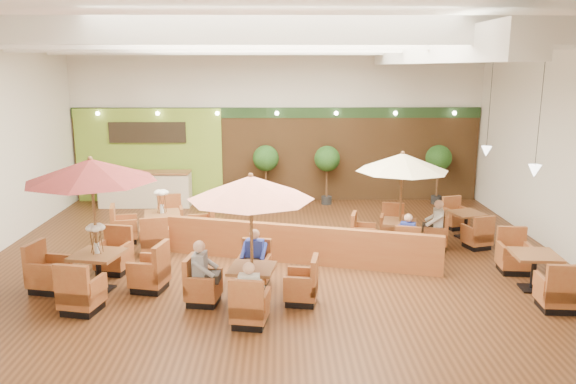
{
  "coord_description": "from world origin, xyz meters",
  "views": [
    {
      "loc": [
        0.1,
        -13.26,
        4.58
      ],
      "look_at": [
        0.3,
        0.5,
        1.5
      ],
      "focal_mm": 35.0,
      "sensor_mm": 36.0,
      "label": 1
    }
  ],
  "objects_px": {
    "topiary_1": "(327,161)",
    "topiary_2": "(439,160)",
    "booth_divider": "(298,244)",
    "table_3": "(163,226)",
    "table_0": "(93,202)",
    "diner_3": "(408,231)",
    "table_4": "(534,272)",
    "table_1": "(251,216)",
    "table_5": "(466,226)",
    "service_counter": "(146,189)",
    "table_2": "(402,182)",
    "diner_2": "(203,267)",
    "diner_0": "(249,287)",
    "diner_4": "(436,219)",
    "topiary_0": "(266,161)",
    "diner_1": "(254,252)"
  },
  "relations": [
    {
      "from": "table_1",
      "to": "topiary_1",
      "type": "height_order",
      "value": "table_1"
    },
    {
      "from": "topiary_0",
      "to": "diner_0",
      "type": "xyz_separation_m",
      "value": [
        -0.08,
        -9.16,
        -0.76
      ]
    },
    {
      "from": "table_0",
      "to": "diner_0",
      "type": "bearing_deg",
      "value": -15.14
    },
    {
      "from": "topiary_2",
      "to": "diner_2",
      "type": "xyz_separation_m",
      "value": [
        -6.86,
        -8.2,
        -0.73
      ]
    },
    {
      "from": "table_5",
      "to": "diner_1",
      "type": "height_order",
      "value": "diner_1"
    },
    {
      "from": "service_counter",
      "to": "topiary_0",
      "type": "distance_m",
      "value": 4.13
    },
    {
      "from": "topiary_2",
      "to": "diner_3",
      "type": "distance_m",
      "value": 6.21
    },
    {
      "from": "table_0",
      "to": "topiary_2",
      "type": "xyz_separation_m",
      "value": [
        9.12,
        7.5,
        -0.4
      ]
    },
    {
      "from": "topiary_1",
      "to": "diner_2",
      "type": "xyz_separation_m",
      "value": [
        -3.1,
        -8.2,
        -0.71
      ]
    },
    {
      "from": "service_counter",
      "to": "booth_divider",
      "type": "distance_m",
      "value": 7.5
    },
    {
      "from": "booth_divider",
      "to": "topiary_2",
      "type": "bearing_deg",
      "value": 65.88
    },
    {
      "from": "topiary_1",
      "to": "diner_4",
      "type": "bearing_deg",
      "value": -63.39
    },
    {
      "from": "service_counter",
      "to": "diner_0",
      "type": "height_order",
      "value": "diner_0"
    },
    {
      "from": "table_0",
      "to": "table_3",
      "type": "bearing_deg",
      "value": 91.01
    },
    {
      "from": "topiary_2",
      "to": "table_4",
      "type": "bearing_deg",
      "value": -90.3
    },
    {
      "from": "table_4",
      "to": "table_1",
      "type": "bearing_deg",
      "value": -169.14
    },
    {
      "from": "table_0",
      "to": "topiary_1",
      "type": "height_order",
      "value": "table_0"
    },
    {
      "from": "table_3",
      "to": "diner_4",
      "type": "bearing_deg",
      "value": -18.01
    },
    {
      "from": "table_5",
      "to": "diner_3",
      "type": "bearing_deg",
      "value": -154.68
    },
    {
      "from": "topiary_1",
      "to": "table_3",
      "type": "bearing_deg",
      "value": -138.43
    },
    {
      "from": "table_0",
      "to": "table_1",
      "type": "bearing_deg",
      "value": -0.11
    },
    {
      "from": "table_0",
      "to": "table_1",
      "type": "relative_size",
      "value": 1.1
    },
    {
      "from": "table_1",
      "to": "table_3",
      "type": "distance_m",
      "value": 4.96
    },
    {
      "from": "table_3",
      "to": "table_5",
      "type": "bearing_deg",
      "value": -11.13
    },
    {
      "from": "diner_1",
      "to": "diner_3",
      "type": "bearing_deg",
      "value": -145.2
    },
    {
      "from": "booth_divider",
      "to": "diner_1",
      "type": "bearing_deg",
      "value": -109.58
    },
    {
      "from": "diner_2",
      "to": "diner_3",
      "type": "relative_size",
      "value": 1.17
    },
    {
      "from": "topiary_2",
      "to": "diner_0",
      "type": "distance_m",
      "value": 10.92
    },
    {
      "from": "table_3",
      "to": "diner_3",
      "type": "xyz_separation_m",
      "value": [
        6.18,
        -1.55,
        0.29
      ]
    },
    {
      "from": "table_4",
      "to": "diner_2",
      "type": "height_order",
      "value": "diner_2"
    },
    {
      "from": "topiary_0",
      "to": "diner_2",
      "type": "xyz_separation_m",
      "value": [
        -1.04,
        -8.2,
        -0.73
      ]
    },
    {
      "from": "diner_1",
      "to": "table_1",
      "type": "bearing_deg",
      "value": 102.07
    },
    {
      "from": "topiary_1",
      "to": "diner_2",
      "type": "height_order",
      "value": "topiary_1"
    },
    {
      "from": "table_5",
      "to": "service_counter",
      "type": "bearing_deg",
      "value": 142.06
    },
    {
      "from": "diner_3",
      "to": "table_1",
      "type": "bearing_deg",
      "value": -126.5
    },
    {
      "from": "diner_0",
      "to": "table_1",
      "type": "bearing_deg",
      "value": 94.99
    },
    {
      "from": "diner_1",
      "to": "diner_4",
      "type": "height_order",
      "value": "diner_4"
    },
    {
      "from": "topiary_1",
      "to": "diner_0",
      "type": "bearing_deg",
      "value": -103.13
    },
    {
      "from": "diner_2",
      "to": "table_5",
      "type": "bearing_deg",
      "value": 126.72
    },
    {
      "from": "booth_divider",
      "to": "table_3",
      "type": "relative_size",
      "value": 2.37
    },
    {
      "from": "table_1",
      "to": "table_2",
      "type": "bearing_deg",
      "value": 52.45
    },
    {
      "from": "service_counter",
      "to": "topiary_1",
      "type": "relative_size",
      "value": 1.5
    },
    {
      "from": "table_2",
      "to": "table_1",
      "type": "bearing_deg",
      "value": -123.22
    },
    {
      "from": "table_2",
      "to": "service_counter",
      "type": "bearing_deg",
      "value": 162.2
    },
    {
      "from": "topiary_2",
      "to": "diner_1",
      "type": "relative_size",
      "value": 2.63
    },
    {
      "from": "topiary_2",
      "to": "diner_2",
      "type": "bearing_deg",
      "value": -129.91
    },
    {
      "from": "table_0",
      "to": "diner_2",
      "type": "distance_m",
      "value": 2.62
    },
    {
      "from": "table_1",
      "to": "table_3",
      "type": "height_order",
      "value": "table_1"
    },
    {
      "from": "topiary_1",
      "to": "topiary_2",
      "type": "relative_size",
      "value": 0.99
    },
    {
      "from": "topiary_0",
      "to": "diner_0",
      "type": "height_order",
      "value": "topiary_0"
    }
  ]
}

